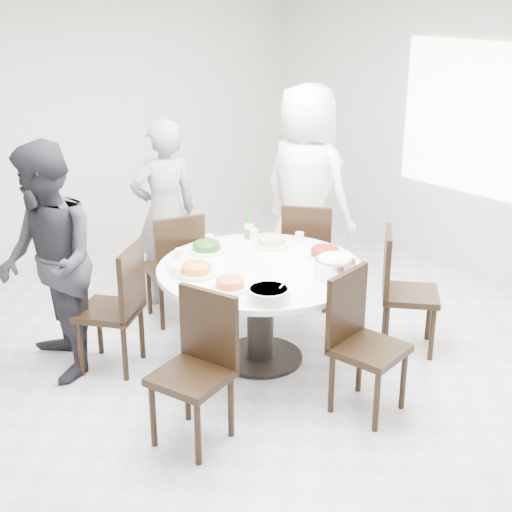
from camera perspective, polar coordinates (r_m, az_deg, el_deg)
floor at (r=5.20m, az=-0.83°, el=-9.91°), size 6.00×6.00×0.01m
wall_back at (r=7.17m, az=-16.38°, el=9.90°), size 6.00×0.01×2.80m
wall_right at (r=6.88m, az=19.19°, el=9.16°), size 0.01×6.00×2.80m
window at (r=6.85m, az=19.20°, el=9.96°), size 0.04×2.20×1.40m
dining_table at (r=5.30m, az=0.35°, el=-4.65°), size 1.50×1.50×0.75m
chair_ne at (r=6.22m, az=4.22°, el=0.24°), size 0.59×0.59×0.95m
chair_n at (r=5.96m, az=-6.63°, el=-0.78°), size 0.51×0.51×0.95m
chair_nw at (r=5.27m, az=-11.67°, el=-4.09°), size 0.59×0.59×0.95m
chair_sw at (r=4.35m, az=-5.22°, el=-9.33°), size 0.53×0.53×0.95m
chair_s at (r=4.69m, az=9.09°, el=-7.15°), size 0.49×0.49×0.95m
chair_se at (r=5.55m, az=12.26°, el=-2.82°), size 0.59×0.59×0.95m
diner_right at (r=6.42m, az=4.02°, el=5.29°), size 0.75×1.01×1.89m
diner_middle at (r=6.22m, az=-7.30°, el=3.43°), size 0.66×0.50×1.63m
diner_left at (r=5.15m, az=-16.32°, el=-0.58°), size 0.81×0.95×1.70m
dish_greens at (r=5.44m, az=-3.98°, el=0.67°), size 0.27×0.27×0.07m
dish_pale at (r=5.56m, az=1.22°, el=1.18°), size 0.28×0.28×0.07m
dish_orange at (r=5.02m, az=-4.82°, el=-1.11°), size 0.28×0.28×0.07m
dish_redbrown at (r=5.34m, az=5.54°, el=0.21°), size 0.28×0.28×0.07m
dish_tofu at (r=4.76m, az=-2.09°, el=-2.36°), size 0.25×0.25×0.06m
rice_bowl at (r=5.00m, az=6.31°, el=-0.93°), size 0.29×0.29×0.12m
soup_bowl at (r=4.59m, az=1.02°, el=-3.10°), size 0.28×0.28×0.09m
beverage_bottle at (r=5.71m, az=-0.59°, el=2.63°), size 0.07×0.07×0.25m
tea_cups at (r=5.61m, az=-3.50°, el=1.34°), size 0.07×0.07×0.08m
chopsticks at (r=5.65m, az=-4.28°, el=1.11°), size 0.24×0.04×0.01m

